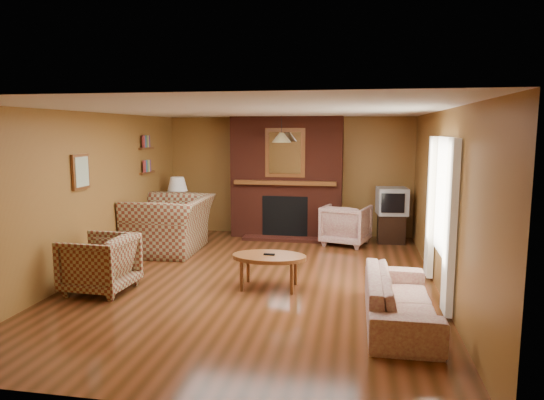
% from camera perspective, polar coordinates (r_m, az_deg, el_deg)
% --- Properties ---
extents(floor, '(6.50, 6.50, 0.00)m').
position_cam_1_polar(floor, '(7.04, -1.90, -9.44)').
color(floor, '#43240E').
rests_on(floor, ground).
extents(ceiling, '(6.50, 6.50, 0.00)m').
position_cam_1_polar(ceiling, '(6.71, -2.00, 10.48)').
color(ceiling, silver).
rests_on(ceiling, wall_back).
extents(wall_back, '(6.50, 0.00, 6.50)m').
position_cam_1_polar(wall_back, '(9.95, 1.97, 2.83)').
color(wall_back, brown).
rests_on(wall_back, floor).
extents(wall_front, '(6.50, 0.00, 6.50)m').
position_cam_1_polar(wall_front, '(3.71, -12.55, -6.57)').
color(wall_front, brown).
rests_on(wall_front, floor).
extents(wall_left, '(0.00, 6.50, 6.50)m').
position_cam_1_polar(wall_left, '(7.69, -20.49, 0.72)').
color(wall_left, brown).
rests_on(wall_left, floor).
extents(wall_right, '(0.00, 6.50, 6.50)m').
position_cam_1_polar(wall_right, '(6.71, 19.41, -0.25)').
color(wall_right, brown).
rests_on(wall_right, floor).
extents(fireplace, '(2.20, 0.82, 2.40)m').
position_cam_1_polar(fireplace, '(9.69, 1.74, 2.58)').
color(fireplace, '#4E1C11').
rests_on(fireplace, floor).
extents(window_right, '(0.10, 1.85, 2.00)m').
position_cam_1_polar(window_right, '(6.52, 19.25, -1.14)').
color(window_right, silver).
rests_on(window_right, wall_right).
extents(bookshelf, '(0.09, 0.55, 0.71)m').
position_cam_1_polar(bookshelf, '(9.30, -14.38, 5.08)').
color(bookshelf, brown).
rests_on(bookshelf, wall_left).
extents(botanical_print, '(0.05, 0.40, 0.50)m').
position_cam_1_polar(botanical_print, '(7.38, -21.58, 3.10)').
color(botanical_print, brown).
rests_on(botanical_print, wall_left).
extents(pendant_light, '(0.36, 0.36, 0.48)m').
position_cam_1_polar(pendant_light, '(8.97, 1.12, 7.36)').
color(pendant_light, black).
rests_on(pendant_light, ceiling).
extents(plaid_loveseat, '(1.36, 1.54, 0.97)m').
position_cam_1_polar(plaid_loveseat, '(8.76, -11.89, -2.81)').
color(plaid_loveseat, '#5F2718').
rests_on(plaid_loveseat, floor).
extents(plaid_armchair, '(0.87, 0.85, 0.76)m').
position_cam_1_polar(plaid_armchair, '(6.88, -19.62, -7.04)').
color(plaid_armchair, '#5F2718').
rests_on(plaid_armchair, floor).
extents(floral_sofa, '(0.74, 1.87, 0.54)m').
position_cam_1_polar(floral_sofa, '(5.69, 14.83, -11.16)').
color(floral_sofa, '#C0B895').
rests_on(floral_sofa, floor).
extents(floral_armchair, '(1.00, 1.02, 0.75)m').
position_cam_1_polar(floral_armchair, '(9.22, 8.70, -2.87)').
color(floral_armchair, '#C0B895').
rests_on(floral_armchair, floor).
extents(coffee_table, '(1.01, 0.63, 0.48)m').
position_cam_1_polar(coffee_table, '(6.60, -0.33, -6.93)').
color(coffee_table, brown).
rests_on(coffee_table, floor).
extents(side_table, '(0.47, 0.47, 0.57)m').
position_cam_1_polar(side_table, '(9.84, -10.95, -2.77)').
color(side_table, brown).
rests_on(side_table, floor).
extents(table_lamp, '(0.40, 0.40, 0.65)m').
position_cam_1_polar(table_lamp, '(9.74, -11.05, 0.98)').
color(table_lamp, white).
rests_on(table_lamp, side_table).
extents(tv_stand, '(0.51, 0.47, 0.55)m').
position_cam_1_polar(tv_stand, '(9.56, 13.82, -3.25)').
color(tv_stand, black).
rests_on(tv_stand, floor).
extents(crt_tv, '(0.60, 0.60, 0.51)m').
position_cam_1_polar(crt_tv, '(9.47, 13.93, -0.12)').
color(crt_tv, '#9D9FA4').
rests_on(crt_tv, tv_stand).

